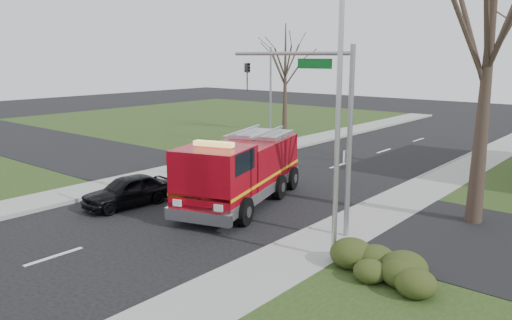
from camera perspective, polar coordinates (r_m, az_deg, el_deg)
The scene contains 12 objects.
ground at distance 21.05m, azimuth -7.53°, elevation -6.04°, with size 120.00×120.00×0.00m, color black.
sidewalk_right at distance 17.22m, azimuth 6.81°, elevation -9.88°, with size 2.40×80.00×0.15m, color #9D9D97.
sidewalk_left at distance 25.78m, azimuth -16.94°, elevation -2.94°, with size 2.40×80.00×0.15m, color #9D9D97.
cross_street_left at distance 41.62m, azimuth -24.68°, elevation 1.98°, with size 30.00×8.00×0.15m, color black.
hedge_corner at distance 14.96m, azimuth 13.89°, elevation -11.52°, with size 2.80×2.00×0.90m, color #2A3814.
bare_tree_near at distance 20.22m, azimuth 25.28°, elevation 13.55°, with size 6.00×6.00×12.00m.
bare_tree_left at distance 41.69m, azimuth 3.37°, elevation 10.64°, with size 4.50×4.50×9.00m.
traffic_signal_mast at distance 17.88m, azimuth 7.16°, elevation 6.24°, with size 5.29×0.18×6.80m.
streetlight_pole at distance 15.20m, azimuth 9.16°, elevation 4.61°, with size 1.48×0.16×8.40m.
utility_pole_far at distance 35.09m, azimuth 1.67°, elevation 7.06°, with size 0.14×0.14×7.00m, color gray.
fire_engine at distance 21.81m, azimuth -1.81°, elevation -1.37°, with size 4.97×8.35×3.18m.
parked_car_maroon at distance 22.40m, azimuth -14.45°, elevation -3.41°, with size 1.60×3.98×1.36m, color black.
Camera 1 is at (14.84, -13.47, 6.43)m, focal length 35.00 mm.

